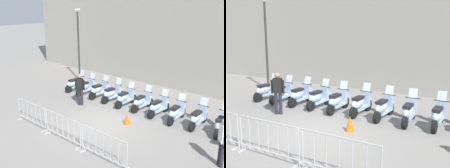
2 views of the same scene
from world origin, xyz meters
The scene contains 18 objects.
ground_plane centered at (0.00, 0.00, 0.00)m, with size 120.00×120.00×0.00m, color gray.
motorcycle_0 centered at (-4.06, 3.23, 0.45)m, with size 0.72×1.70×1.24m.
motorcycle_1 centered at (-3.06, 3.02, 0.45)m, with size 0.68×1.71×1.24m.
motorcycle_2 centered at (-2.05, 2.94, 0.45)m, with size 0.70×1.71×1.24m.
motorcycle_3 centered at (-1.06, 2.75, 0.45)m, with size 0.72×1.71×1.24m.
motorcycle_4 centered at (-0.07, 2.49, 0.45)m, with size 0.65×1.72×1.24m.
motorcycle_5 centered at (0.94, 2.42, 0.45)m, with size 0.71×1.71×1.24m.
motorcycle_6 centered at (1.93, 2.18, 0.45)m, with size 0.72×1.71×1.24m.
motorcycle_7 centered at (2.92, 1.94, 0.45)m, with size 0.61×1.72×1.24m.
motorcycle_8 centered at (3.93, 1.85, 0.45)m, with size 0.66×1.72×1.24m.
motorcycle_9 centered at (4.94, 1.69, 0.45)m, with size 0.59×1.72×1.24m.
barrier_segment_0 centered at (-2.56, -1.76, 0.53)m, with size 2.09×0.78×1.07m.
barrier_segment_1 centered at (-0.38, -2.15, 0.53)m, with size 2.09×0.78×1.07m.
barrier_segment_2 centered at (1.79, -2.54, 0.53)m, with size 2.09×0.78×1.07m.
street_lamp centered at (-5.24, 5.18, 3.10)m, with size 0.36×0.36×5.05m.
officer_near_row_end centered at (5.34, -0.76, 0.98)m, with size 0.36×0.50×1.73m.
officer_mid_plaza centered at (-2.24, 1.38, 0.98)m, with size 0.52×0.33×1.73m.
traffic_cone centered at (1.11, 0.51, 0.28)m, with size 0.32×0.32×0.55m, color orange.
Camera 1 is at (6.24, -9.29, 5.17)m, focal length 42.21 mm.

